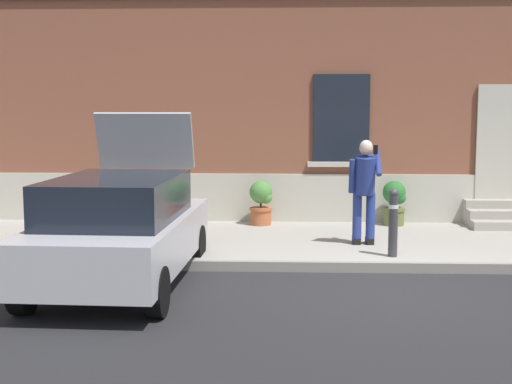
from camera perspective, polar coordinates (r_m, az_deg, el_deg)
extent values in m
plane|color=#232326|center=(9.58, 10.62, -7.77)|extent=(80.00, 80.00, 0.00)
cube|color=#99968E|center=(12.27, 8.79, -4.12)|extent=(24.00, 3.60, 0.15)
cube|color=gray|center=(10.47, 9.90, -6.07)|extent=(24.00, 0.12, 0.15)
cube|color=brown|center=(14.60, 7.97, 12.13)|extent=(24.00, 1.40, 7.50)
cube|color=#BCB7A8|center=(13.94, 8.03, -0.80)|extent=(24.00, 0.08, 1.10)
cube|color=black|center=(14.41, 19.76, 3.62)|extent=(1.00, 0.08, 2.10)
cube|color=#BCB7A8|center=(14.39, 19.79, 3.81)|extent=(1.16, 0.06, 2.24)
cube|color=black|center=(13.79, 6.97, 6.01)|extent=(1.10, 0.06, 1.70)
cube|color=#BCB7A8|center=(13.80, 6.93, 2.27)|extent=(1.30, 0.12, 0.10)
cube|color=#9E998E|center=(14.12, 20.07, -2.05)|extent=(1.61, 0.32, 0.32)
cube|color=#9E998E|center=(14.41, 19.70, -1.54)|extent=(1.61, 0.32, 0.48)
cube|color=#B7B7BF|center=(9.63, -10.93, -3.92)|extent=(1.90, 4.06, 0.64)
cube|color=black|center=(9.39, -11.26, -0.49)|extent=(1.63, 2.46, 0.56)
cube|color=black|center=(11.59, -8.25, -3.13)|extent=(1.67, 0.16, 0.20)
cube|color=yellow|center=(11.56, -8.26, -2.25)|extent=(0.52, 0.04, 0.12)
cube|color=#B21414|center=(11.71, -11.90, -0.93)|extent=(0.16, 0.05, 0.18)
cube|color=#B21414|center=(11.37, -4.58, -1.03)|extent=(0.16, 0.05, 0.18)
cube|color=#B7B7BF|center=(10.88, -9.07, 4.17)|extent=(1.50, 0.42, 0.87)
cylinder|color=black|center=(8.67, -18.50, -7.53)|extent=(0.22, 0.61, 0.60)
cylinder|color=black|center=(8.18, -8.10, -8.09)|extent=(0.22, 0.61, 0.60)
cylinder|color=black|center=(11.23, -12.91, -4.08)|extent=(0.22, 0.61, 0.60)
cylinder|color=black|center=(10.86, -4.86, -4.30)|extent=(0.22, 0.61, 0.60)
cylinder|color=#333338|center=(10.80, 11.14, -2.72)|extent=(0.14, 0.14, 0.95)
sphere|color=#333338|center=(10.73, 11.20, -0.11)|extent=(0.15, 0.15, 0.15)
cylinder|color=silver|center=(10.75, 11.18, -1.17)|extent=(0.15, 0.15, 0.06)
cylinder|color=navy|center=(11.67, 8.25, -2.07)|extent=(0.15, 0.15, 0.82)
cube|color=black|center=(11.79, 8.19, -3.94)|extent=(0.12, 0.28, 0.10)
cylinder|color=navy|center=(11.69, 9.33, -2.07)|extent=(0.15, 0.15, 0.82)
cube|color=black|center=(11.82, 9.25, -3.94)|extent=(0.12, 0.28, 0.10)
cylinder|color=navy|center=(11.53, 8.89, 1.39)|extent=(0.34, 0.46, 0.68)
sphere|color=tan|center=(11.40, 8.98, 3.55)|extent=(0.22, 0.22, 0.22)
sphere|color=silver|center=(11.40, 8.98, 3.70)|extent=(0.21, 0.21, 0.21)
cylinder|color=navy|center=(11.46, 7.82, 1.30)|extent=(0.09, 0.20, 0.57)
cylinder|color=navy|center=(11.48, 9.93, 2.37)|extent=(0.09, 0.41, 0.43)
cube|color=black|center=(11.40, 9.74, 3.43)|extent=(0.07, 0.02, 0.15)
cylinder|color=#2D2D30|center=(13.64, -10.45, -2.00)|extent=(0.40, 0.40, 0.34)
cylinder|color=#2D2D30|center=(13.62, -10.46, -1.42)|extent=(0.44, 0.44, 0.05)
cylinder|color=#47331E|center=(13.60, -10.48, -0.79)|extent=(0.04, 0.04, 0.24)
sphere|color=#387F33|center=(13.58, -10.49, -0.04)|extent=(0.44, 0.44, 0.44)
sphere|color=#387F33|center=(13.52, -10.12, -0.49)|extent=(0.24, 0.24, 0.24)
cylinder|color=#B25B38|center=(13.50, 0.40, -1.98)|extent=(0.40, 0.40, 0.34)
cylinder|color=#B25B38|center=(13.48, 0.40, -1.39)|extent=(0.44, 0.44, 0.05)
cylinder|color=#47331E|center=(13.46, 0.40, -0.76)|extent=(0.04, 0.04, 0.24)
sphere|color=#4C843D|center=(13.43, 0.40, 0.00)|extent=(0.44, 0.44, 0.44)
sphere|color=#4C843D|center=(13.39, 0.82, -0.45)|extent=(0.24, 0.24, 0.24)
cylinder|color=#606B38|center=(13.71, 11.17, -1.97)|extent=(0.40, 0.40, 0.34)
cylinder|color=#606B38|center=(13.69, 11.18, -1.39)|extent=(0.44, 0.44, 0.05)
cylinder|color=#47331E|center=(13.67, 11.20, -0.77)|extent=(0.04, 0.04, 0.24)
sphere|color=#286B2D|center=(13.65, 11.21, -0.02)|extent=(0.44, 0.44, 0.44)
sphere|color=#286B2D|center=(13.63, 11.65, -0.46)|extent=(0.24, 0.24, 0.24)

